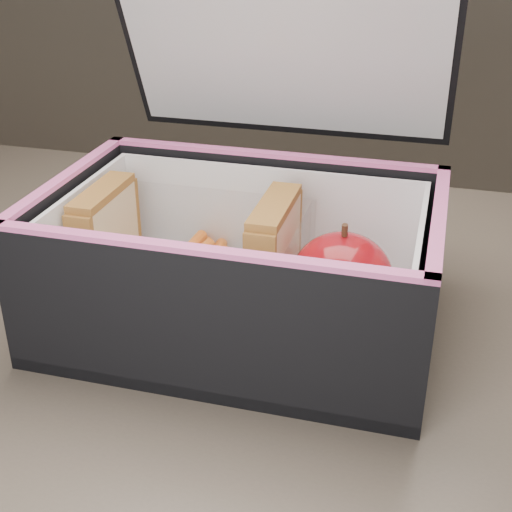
{
  "coord_description": "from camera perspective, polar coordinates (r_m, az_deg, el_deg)",
  "views": [
    {
      "loc": [
        0.13,
        -0.48,
        1.08
      ],
      "look_at": [
        -0.01,
        0.03,
        0.81
      ],
      "focal_mm": 50.0,
      "sensor_mm": 36.0,
      "label": 1
    }
  ],
  "objects": [
    {
      "name": "red_apple",
      "position": [
        0.57,
        6.87,
        -1.86
      ],
      "size": [
        0.09,
        0.09,
        0.09
      ],
      "rotation": [
        0.0,
        0.0,
        0.09
      ],
      "color": "maroon",
      "rests_on": "paper_napkin"
    },
    {
      "name": "carrot_sticks",
      "position": [
        0.62,
        -4.85,
        -1.57
      ],
      "size": [
        0.04,
        0.15,
        0.03
      ],
      "color": "#E54D1C",
      "rests_on": "plastic_tub"
    },
    {
      "name": "sandwich_left",
      "position": [
        0.63,
        -11.88,
        1.3
      ],
      "size": [
        0.02,
        0.08,
        0.09
      ],
      "color": "beige",
      "rests_on": "plastic_tub"
    },
    {
      "name": "lunch_bag",
      "position": [
        0.58,
        -1.08,
        0.22
      ],
      "size": [
        0.31,
        0.29,
        0.3
      ],
      "color": "black",
      "rests_on": "kitchen_table"
    },
    {
      "name": "plastic_tub",
      "position": [
        0.61,
        -5.44,
        -0.41
      ],
      "size": [
        0.19,
        0.14,
        0.08
      ],
      "primitive_type": null,
      "color": "white",
      "rests_on": "lunch_bag"
    },
    {
      "name": "paper_napkin",
      "position": [
        0.59,
        6.75,
        -5.03
      ],
      "size": [
        0.09,
        0.09,
        0.01
      ],
      "primitive_type": "cube",
      "rotation": [
        0.0,
        0.0,
        -0.06
      ],
      "color": "white",
      "rests_on": "lunch_bag"
    },
    {
      "name": "kitchen_table",
      "position": [
        0.65,
        0.24,
        -13.57
      ],
      "size": [
        1.2,
        0.8,
        0.75
      ],
      "color": "brown",
      "rests_on": "ground"
    },
    {
      "name": "sandwich_right",
      "position": [
        0.58,
        1.45,
        -0.17
      ],
      "size": [
        0.02,
        0.09,
        0.1
      ],
      "color": "beige",
      "rests_on": "plastic_tub"
    }
  ]
}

